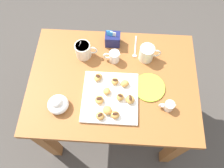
{
  "coord_description": "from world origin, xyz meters",
  "views": [
    {
      "loc": [
        0.03,
        -0.58,
        1.85
      ],
      "look_at": [
        -0.0,
        -0.03,
        0.75
      ],
      "focal_mm": 35.64,
      "sensor_mm": 36.0,
      "label": 1
    }
  ],
  "objects_px": {
    "beignet_6": "(115,115)",
    "coffee_mug_cream_left": "(83,50)",
    "dining_table": "(113,91)",
    "beignet_2": "(120,97)",
    "beignet_8": "(107,110)",
    "beignet_9": "(100,116)",
    "beignet_7": "(99,100)",
    "coffee_mug_cream_right": "(147,53)",
    "beignet_3": "(130,99)",
    "cream_pitcher_white": "(114,56)",
    "beignet_4": "(107,91)",
    "beignet_5": "(115,81)",
    "chocolate_sauce_pitcher": "(169,106)",
    "beignet_1": "(125,83)",
    "beignet_0": "(98,77)",
    "pastry_plate_square": "(110,97)",
    "saucer_lime_left": "(149,87)",
    "sugar_caddy": "(113,39)",
    "ice_cream_bowl": "(58,104)"
  },
  "relations": [
    {
      "from": "chocolate_sauce_pitcher",
      "to": "beignet_6",
      "type": "bearing_deg",
      "value": -166.44
    },
    {
      "from": "pastry_plate_square",
      "to": "beignet_2",
      "type": "distance_m",
      "value": 0.06
    },
    {
      "from": "pastry_plate_square",
      "to": "coffee_mug_cream_left",
      "type": "bearing_deg",
      "value": 122.61
    },
    {
      "from": "coffee_mug_cream_right",
      "to": "beignet_7",
      "type": "relative_size",
      "value": 2.97
    },
    {
      "from": "cream_pitcher_white",
      "to": "beignet_8",
      "type": "xyz_separation_m",
      "value": [
        -0.01,
        -0.33,
        -0.0
      ]
    },
    {
      "from": "beignet_3",
      "to": "beignet_4",
      "type": "height_order",
      "value": "beignet_3"
    },
    {
      "from": "coffee_mug_cream_right",
      "to": "beignet_8",
      "type": "xyz_separation_m",
      "value": [
        -0.21,
        -0.36,
        -0.02
      ]
    },
    {
      "from": "beignet_8",
      "to": "coffee_mug_cream_right",
      "type": "bearing_deg",
      "value": 59.95
    },
    {
      "from": "cream_pitcher_white",
      "to": "beignet_5",
      "type": "bearing_deg",
      "value": -84.64
    },
    {
      "from": "coffee_mug_cream_left",
      "to": "beignet_0",
      "type": "bearing_deg",
      "value": -58.44
    },
    {
      "from": "beignet_6",
      "to": "coffee_mug_cream_right",
      "type": "bearing_deg",
      "value": 66.44
    },
    {
      "from": "chocolate_sauce_pitcher",
      "to": "beignet_2",
      "type": "xyz_separation_m",
      "value": [
        -0.26,
        0.03,
        0.0
      ]
    },
    {
      "from": "pastry_plate_square",
      "to": "ice_cream_bowl",
      "type": "bearing_deg",
      "value": -166.03
    },
    {
      "from": "pastry_plate_square",
      "to": "beignet_1",
      "type": "height_order",
      "value": "beignet_1"
    },
    {
      "from": "coffee_mug_cream_right",
      "to": "beignet_1",
      "type": "distance_m",
      "value": 0.23
    },
    {
      "from": "dining_table",
      "to": "beignet_8",
      "type": "distance_m",
      "value": 0.27
    },
    {
      "from": "coffee_mug_cream_left",
      "to": "beignet_2",
      "type": "height_order",
      "value": "coffee_mug_cream_left"
    },
    {
      "from": "beignet_0",
      "to": "dining_table",
      "type": "bearing_deg",
      "value": -2.26
    },
    {
      "from": "beignet_0",
      "to": "beignet_2",
      "type": "height_order",
      "value": "beignet_2"
    },
    {
      "from": "cream_pitcher_white",
      "to": "beignet_6",
      "type": "xyz_separation_m",
      "value": [
        0.03,
        -0.36,
        -0.01
      ]
    },
    {
      "from": "ice_cream_bowl",
      "to": "beignet_1",
      "type": "relative_size",
      "value": 2.39
    },
    {
      "from": "coffee_mug_cream_right",
      "to": "coffee_mug_cream_left",
      "type": "bearing_deg",
      "value": 180.0
    },
    {
      "from": "coffee_mug_cream_right",
      "to": "beignet_3",
      "type": "xyz_separation_m",
      "value": [
        -0.09,
        -0.29,
        -0.02
      ]
    },
    {
      "from": "coffee_mug_cream_left",
      "to": "beignet_7",
      "type": "distance_m",
      "value": 0.32
    },
    {
      "from": "beignet_8",
      "to": "beignet_9",
      "type": "height_order",
      "value": "beignet_8"
    },
    {
      "from": "ice_cream_bowl",
      "to": "beignet_2",
      "type": "height_order",
      "value": "ice_cream_bowl"
    },
    {
      "from": "beignet_1",
      "to": "beignet_8",
      "type": "height_order",
      "value": "beignet_8"
    },
    {
      "from": "coffee_mug_cream_left",
      "to": "beignet_9",
      "type": "xyz_separation_m",
      "value": [
        0.13,
        -0.39,
        -0.02
      ]
    },
    {
      "from": "coffee_mug_cream_left",
      "to": "beignet_1",
      "type": "relative_size",
      "value": 3.07
    },
    {
      "from": "chocolate_sauce_pitcher",
      "to": "beignet_4",
      "type": "xyz_separation_m",
      "value": [
        -0.33,
        0.06,
        0.0
      ]
    },
    {
      "from": "saucer_lime_left",
      "to": "beignet_3",
      "type": "distance_m",
      "value": 0.14
    },
    {
      "from": "saucer_lime_left",
      "to": "sugar_caddy",
      "type": "bearing_deg",
      "value": 127.12
    },
    {
      "from": "beignet_6",
      "to": "beignet_9",
      "type": "distance_m",
      "value": 0.08
    },
    {
      "from": "ice_cream_bowl",
      "to": "beignet_3",
      "type": "height_order",
      "value": "ice_cream_bowl"
    },
    {
      "from": "sugar_caddy",
      "to": "beignet_3",
      "type": "distance_m",
      "value": 0.4
    },
    {
      "from": "pastry_plate_square",
      "to": "beignet_3",
      "type": "relative_size",
      "value": 5.96
    },
    {
      "from": "coffee_mug_cream_left",
      "to": "chocolate_sauce_pitcher",
      "type": "height_order",
      "value": "coffee_mug_cream_left"
    },
    {
      "from": "dining_table",
      "to": "beignet_8",
      "type": "xyz_separation_m",
      "value": [
        -0.02,
        -0.19,
        0.18
      ]
    },
    {
      "from": "beignet_9",
      "to": "cream_pitcher_white",
      "type": "bearing_deg",
      "value": 82.2
    },
    {
      "from": "beignet_6",
      "to": "beignet_9",
      "type": "bearing_deg",
      "value": -172.47
    },
    {
      "from": "coffee_mug_cream_left",
      "to": "cream_pitcher_white",
      "type": "bearing_deg",
      "value": -7.99
    },
    {
      "from": "cream_pitcher_white",
      "to": "beignet_0",
      "type": "bearing_deg",
      "value": -120.46
    },
    {
      "from": "dining_table",
      "to": "beignet_5",
      "type": "relative_size",
      "value": 22.54
    },
    {
      "from": "beignet_3",
      "to": "beignet_9",
      "type": "distance_m",
      "value": 0.18
    },
    {
      "from": "beignet_6",
      "to": "coffee_mug_cream_left",
      "type": "bearing_deg",
      "value": 118.52
    },
    {
      "from": "beignet_4",
      "to": "saucer_lime_left",
      "type": "bearing_deg",
      "value": 11.96
    },
    {
      "from": "beignet_2",
      "to": "beignet_7",
      "type": "distance_m",
      "value": 0.11
    },
    {
      "from": "chocolate_sauce_pitcher",
      "to": "beignet_1",
      "type": "distance_m",
      "value": 0.26
    },
    {
      "from": "dining_table",
      "to": "beignet_2",
      "type": "distance_m",
      "value": 0.22
    },
    {
      "from": "coffee_mug_cream_right",
      "to": "chocolate_sauce_pitcher",
      "type": "distance_m",
      "value": 0.33
    }
  ]
}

